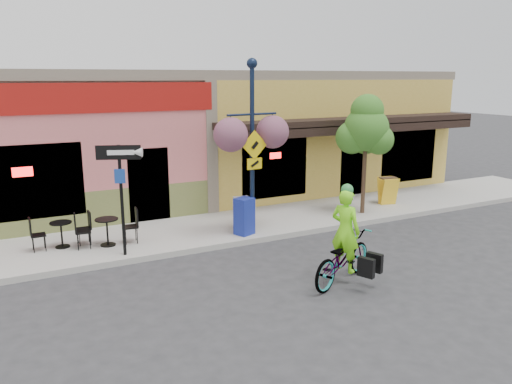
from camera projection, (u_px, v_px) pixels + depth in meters
ground at (297, 244)px, 13.18m from camera, size 90.00×90.00×0.00m
sidewalk at (262, 222)px, 14.90m from camera, size 24.00×3.00×0.15m
curb at (287, 235)px, 13.64m from camera, size 24.00×0.12×0.15m
building at (196, 131)px, 19.19m from camera, size 18.20×8.20×4.50m
bicycle at (342, 258)px, 10.60m from camera, size 2.22×1.51×1.10m
cyclist_rider at (345, 242)px, 10.54m from camera, size 0.66×0.77×1.79m
lamp_post at (252, 148)px, 13.12m from camera, size 1.52×0.71×4.63m
one_way_sign at (122, 201)px, 11.64m from camera, size 1.02×0.57×2.64m
cafe_set_left at (61, 231)px, 12.36m from camera, size 1.43×0.75×0.85m
cafe_set_right at (107, 228)px, 12.49m from camera, size 1.59×0.91×0.91m
newspaper_box_blue at (244, 216)px, 13.38m from camera, size 0.57×0.54×1.00m
newspaper_box_grey at (242, 213)px, 13.88m from camera, size 0.48×0.45×0.90m
street_tree at (365, 154)px, 15.21m from camera, size 1.90×1.90×3.71m
sandwich_board at (390, 192)px, 16.44m from camera, size 0.62×0.51×0.91m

